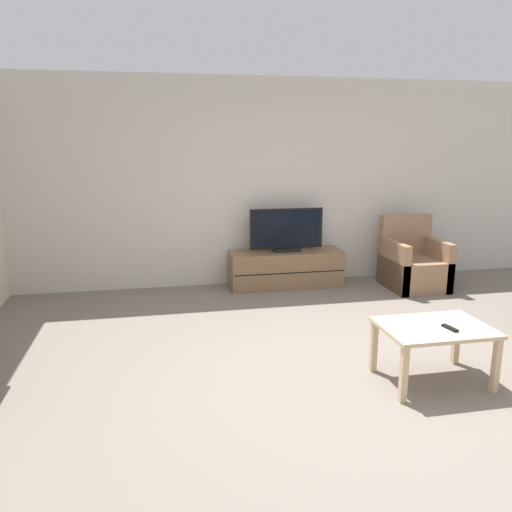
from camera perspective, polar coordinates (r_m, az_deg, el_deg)
The scene contains 7 objects.
ground_plane at distance 4.26m, azimuth 9.92°, elevation -13.62°, with size 24.00×24.00×0.00m, color slate.
wall_back at distance 6.69m, azimuth 1.15°, elevation 8.35°, with size 12.00×0.06×2.70m.
tv_stand at distance 6.63m, azimuth 3.43°, elevation -1.46°, with size 1.49×0.46×0.48m.
tv at distance 6.53m, azimuth 3.49°, elevation 2.81°, with size 0.97×0.18×0.57m.
armchair at distance 6.89m, azimuth 17.46°, elevation -0.98°, with size 0.70×0.76×0.93m.
coffee_table at distance 4.24m, azimuth 19.67°, elevation -8.39°, with size 0.84×0.60×0.47m.
remote at distance 4.18m, azimuth 21.28°, elevation -7.68°, with size 0.06×0.15×0.02m.
Camera 1 is at (-1.43, -3.54, 1.90)m, focal length 35.00 mm.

